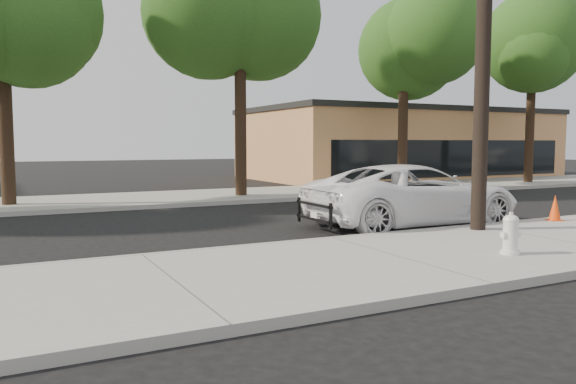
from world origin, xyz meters
The scene contains 13 objects.
ground centered at (0.00, 0.00, 0.00)m, with size 120.00×120.00×0.00m, color black.
near_sidewalk centered at (0.00, -4.30, 0.07)m, with size 90.00×4.40×0.15m, color gray.
far_sidewalk centered at (0.00, 8.50, 0.07)m, with size 90.00×5.00×0.15m, color gray.
curb_near centered at (0.00, -2.10, 0.07)m, with size 90.00×0.12×0.16m, color #9E9B93.
building_main centered at (16.00, 16.00, 2.00)m, with size 18.00×10.00×4.00m, color #B8714C.
utility_pole centered at (3.60, -2.70, 4.70)m, with size 1.40×0.34×9.00m.
tree_b centered at (-5.81, 8.06, 6.15)m, with size 4.34×4.20×8.45m.
tree_c centered at (2.22, 7.64, 6.91)m, with size 4.96×4.80×9.55m.
tree_d centered at (10.20, 7.95, 6.37)m, with size 4.50×4.35×8.75m.
tree_e centered at (18.21, 7.74, 6.70)m, with size 4.80×4.65×9.25m.
police_cruiser centered at (3.33, -0.72, 0.80)m, with size 2.65×5.74×1.60m, color white.
fire_hydrant centered at (1.92, -5.10, 0.50)m, with size 0.38×0.35×0.71m.
traffic_cone centered at (6.50, -2.50, 0.47)m, with size 0.44×0.44×0.66m.
Camera 1 is at (-6.18, -12.15, 2.14)m, focal length 35.00 mm.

